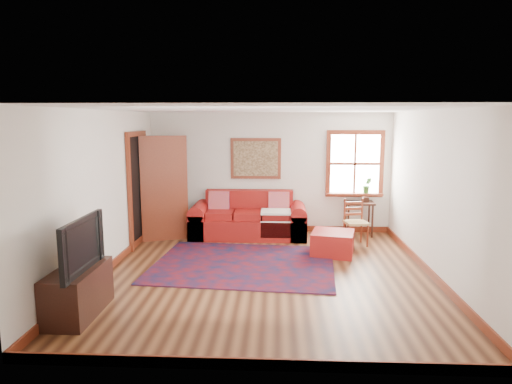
# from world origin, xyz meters

# --- Properties ---
(ground) EXTENTS (5.50, 5.50, 0.00)m
(ground) POSITION_xyz_m (0.00, 0.00, 0.00)
(ground) COLOR #3D1E10
(ground) RESTS_ON ground
(room_envelope) EXTENTS (5.04, 5.54, 2.52)m
(room_envelope) POSITION_xyz_m (0.00, 0.02, 1.65)
(room_envelope) COLOR silver
(room_envelope) RESTS_ON ground
(window) EXTENTS (1.18, 0.20, 1.38)m
(window) POSITION_xyz_m (1.78, 2.70, 1.31)
(window) COLOR white
(window) RESTS_ON ground
(doorway) EXTENTS (0.89, 1.08, 2.14)m
(doorway) POSITION_xyz_m (-2.21, 1.78, 1.07)
(doorway) COLOR black
(doorway) RESTS_ON ground
(framed_artwork) EXTENTS (1.05, 0.07, 0.85)m
(framed_artwork) POSITION_xyz_m (-0.30, 2.71, 1.55)
(framed_artwork) COLOR maroon
(framed_artwork) RESTS_ON ground
(persian_rug) EXTENTS (3.09, 2.55, 0.02)m
(persian_rug) POSITION_xyz_m (-0.38, 0.44, 0.01)
(persian_rug) COLOR #5A0C15
(persian_rug) RESTS_ON ground
(red_leather_sofa) EXTENTS (2.32, 0.96, 0.91)m
(red_leather_sofa) POSITION_xyz_m (-0.42, 2.30, 0.30)
(red_leather_sofa) COLOR maroon
(red_leather_sofa) RESTS_ON ground
(red_ottoman) EXTENTS (0.84, 0.84, 0.41)m
(red_ottoman) POSITION_xyz_m (1.14, 1.10, 0.20)
(red_ottoman) COLOR maroon
(red_ottoman) RESTS_ON ground
(side_table) EXTENTS (0.58, 0.44, 0.70)m
(side_table) POSITION_xyz_m (1.83, 2.47, 0.57)
(side_table) COLOR #321810
(side_table) RESTS_ON ground
(ladder_back_chair) EXTENTS (0.47, 0.46, 0.87)m
(ladder_back_chair) POSITION_xyz_m (1.63, 1.77, 0.47)
(ladder_back_chair) COLOR tan
(ladder_back_chair) RESTS_ON ground
(media_cabinet) EXTENTS (0.48, 1.06, 0.59)m
(media_cabinet) POSITION_xyz_m (-2.25, -1.59, 0.29)
(media_cabinet) COLOR #321810
(media_cabinet) RESTS_ON ground
(television) EXTENTS (0.15, 1.11, 0.64)m
(television) POSITION_xyz_m (-2.23, -1.68, 0.91)
(television) COLOR black
(television) RESTS_ON media_cabinet
(candle_hurricane) EXTENTS (0.12, 0.12, 0.18)m
(candle_hurricane) POSITION_xyz_m (-2.20, -1.22, 0.67)
(candle_hurricane) COLOR silver
(candle_hurricane) RESTS_ON media_cabinet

